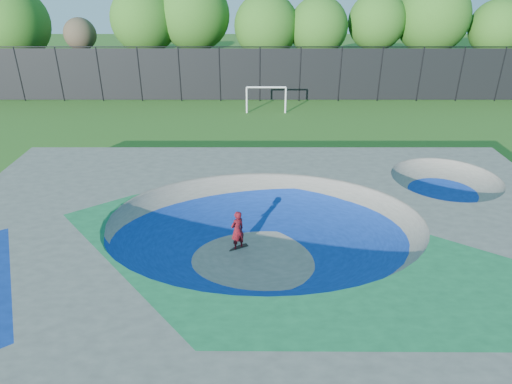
% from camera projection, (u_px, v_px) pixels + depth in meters
% --- Properties ---
extents(ground, '(120.00, 120.00, 0.00)m').
position_uv_depth(ground, '(264.00, 257.00, 16.14)').
color(ground, '#295818').
rests_on(ground, ground).
extents(skate_deck, '(22.00, 14.00, 1.50)m').
position_uv_depth(skate_deck, '(264.00, 239.00, 15.81)').
color(skate_deck, gray).
rests_on(skate_deck, ground).
extents(skater, '(0.66, 0.63, 1.52)m').
position_uv_depth(skater, '(237.00, 230.00, 16.33)').
color(skater, '#AA0D1B').
rests_on(skater, ground).
extents(skateboard, '(0.79, 0.57, 0.05)m').
position_uv_depth(skateboard, '(238.00, 248.00, 16.66)').
color(skateboard, black).
rests_on(skateboard, ground).
extents(soccer_goal, '(2.83, 0.12, 1.86)m').
position_uv_depth(soccer_goal, '(266.00, 95.00, 31.55)').
color(soccer_goal, white).
rests_on(soccer_goal, ground).
extents(fence, '(48.09, 0.09, 4.04)m').
position_uv_depth(fence, '(260.00, 73.00, 34.04)').
color(fence, black).
rests_on(fence, ground).
extents(treeline, '(52.87, 7.64, 8.61)m').
position_uv_depth(treeline, '(271.00, 22.00, 37.20)').
color(treeline, '#443422').
rests_on(treeline, ground).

